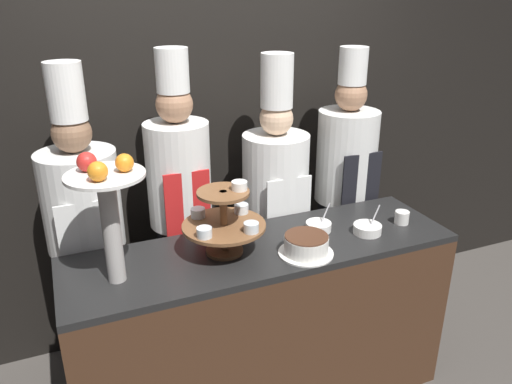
% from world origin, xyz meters
% --- Properties ---
extents(wall_back, '(10.00, 0.06, 2.80)m').
position_xyz_m(wall_back, '(0.00, 1.15, 1.40)').
color(wall_back, black).
rests_on(wall_back, ground_plane).
extents(buffet_counter, '(1.94, 0.56, 0.95)m').
position_xyz_m(buffet_counter, '(0.00, 0.28, 0.48)').
color(buffet_counter, '#422819').
rests_on(buffet_counter, ground_plane).
extents(tiered_stand, '(0.40, 0.40, 0.36)m').
position_xyz_m(tiered_stand, '(-0.20, 0.30, 1.12)').
color(tiered_stand, brown).
rests_on(tiered_stand, buffet_counter).
extents(fruit_pedestal, '(0.32, 0.32, 0.57)m').
position_xyz_m(fruit_pedestal, '(-0.71, 0.25, 1.32)').
color(fruit_pedestal, '#B2ADA8').
rests_on(fruit_pedestal, buffet_counter).
extents(cake_round, '(0.26, 0.26, 0.10)m').
position_xyz_m(cake_round, '(0.15, 0.13, 1.00)').
color(cake_round, white).
rests_on(cake_round, buffet_counter).
extents(cup_white, '(0.08, 0.08, 0.07)m').
position_xyz_m(cup_white, '(0.79, 0.23, 0.99)').
color(cup_white, white).
rests_on(cup_white, buffet_counter).
extents(serving_bowl_near, '(0.15, 0.15, 0.15)m').
position_xyz_m(serving_bowl_near, '(0.55, 0.20, 0.97)').
color(serving_bowl_near, white).
rests_on(serving_bowl_near, buffet_counter).
extents(serving_bowl_far, '(0.13, 0.13, 0.15)m').
position_xyz_m(serving_bowl_far, '(0.33, 0.33, 0.97)').
color(serving_bowl_far, white).
rests_on(serving_bowl_far, buffet_counter).
extents(chef_left, '(0.39, 0.39, 1.82)m').
position_xyz_m(chef_left, '(-0.79, 0.77, 0.97)').
color(chef_left, black).
rests_on(chef_left, ground_plane).
extents(chef_center_left, '(0.34, 0.34, 1.86)m').
position_xyz_m(chef_center_left, '(-0.29, 0.77, 1.03)').
color(chef_center_left, black).
rests_on(chef_center_left, ground_plane).
extents(chef_center_right, '(0.39, 0.39, 1.81)m').
position_xyz_m(chef_center_right, '(0.29, 0.77, 0.96)').
color(chef_center_right, '#28282D').
rests_on(chef_center_right, ground_plane).
extents(chef_right, '(0.37, 0.37, 1.82)m').
position_xyz_m(chef_right, '(0.77, 0.77, 1.00)').
color(chef_right, black).
rests_on(chef_right, ground_plane).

